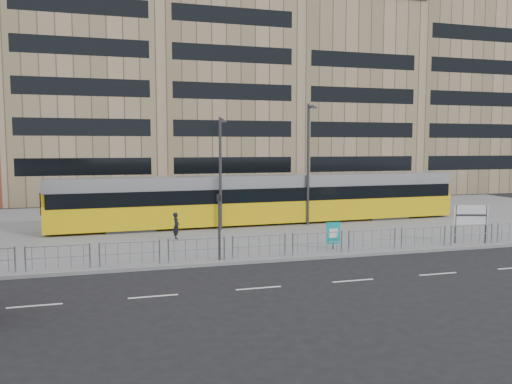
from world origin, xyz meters
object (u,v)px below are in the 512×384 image
object	(u,v)px
lamp_post_west	(221,168)
lamp_post_east	(308,159)
ad_panel	(333,233)
traffic_light_west	(219,218)
tram	(266,199)
station_sign	(471,217)
pedestrian	(176,226)

from	to	relation	value
lamp_post_west	lamp_post_east	distance (m)	6.17
ad_panel	traffic_light_west	xyz separation A→B (m)	(-6.15, -0.82, 1.15)
tram	station_sign	distance (m)	13.20
lamp_post_west	lamp_post_east	xyz separation A→B (m)	(6.13, 0.51, 0.51)
station_sign	traffic_light_west	bearing A→B (deg)	-161.70
lamp_post_west	traffic_light_west	bearing A→B (deg)	-101.97
ad_panel	traffic_light_west	bearing A→B (deg)	-171.71
pedestrian	lamp_post_west	distance (m)	5.16
tram	station_sign	size ratio (longest dim) A/B	13.54
ad_panel	lamp_post_west	distance (m)	9.20
pedestrian	lamp_post_east	world-z (taller)	lamp_post_east
tram	lamp_post_east	world-z (taller)	lamp_post_east
tram	lamp_post_west	distance (m)	4.59
lamp_post_west	lamp_post_east	world-z (taller)	lamp_post_east
lamp_post_west	lamp_post_east	bearing A→B (deg)	4.72
lamp_post_east	ad_panel	bearing A→B (deg)	-102.29
traffic_light_west	ad_panel	bearing A→B (deg)	-13.01
ad_panel	traffic_light_west	world-z (taller)	traffic_light_west
lamp_post_east	tram	bearing A→B (deg)	152.37
ad_panel	traffic_light_west	distance (m)	6.31
ad_panel	lamp_post_east	world-z (taller)	lamp_post_east
station_sign	lamp_post_west	size ratio (longest dim) A/B	0.29
station_sign	lamp_post_east	distance (m)	10.93
ad_panel	lamp_post_east	xyz separation A→B (m)	(1.74, 7.96, 3.61)
tram	lamp_post_east	size ratio (longest dim) A/B	3.50
station_sign	ad_panel	distance (m)	7.98
traffic_light_west	lamp_post_west	size ratio (longest dim) A/B	0.43
pedestrian	lamp_post_east	distance (m)	10.43
tram	station_sign	world-z (taller)	tram
ad_panel	lamp_post_west	world-z (taller)	lamp_post_west
traffic_light_west	lamp_post_east	distance (m)	12.06
traffic_light_west	tram	bearing A→B (deg)	41.80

